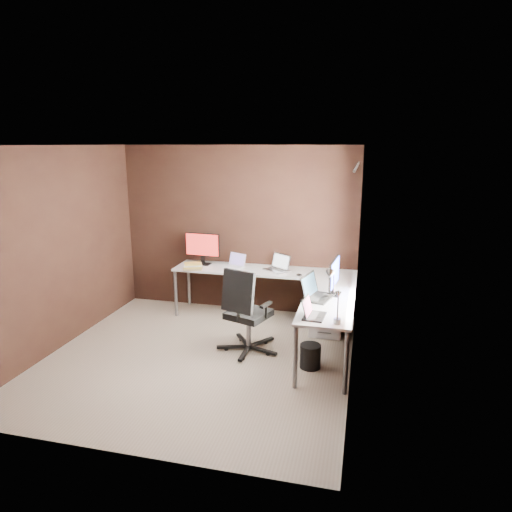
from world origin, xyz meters
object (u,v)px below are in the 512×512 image
at_px(laptop_silver, 278,267).
at_px(book_stack, 193,266).
at_px(laptop_black_small, 312,313).
at_px(monitor_right, 334,275).
at_px(drawer_pedestal, 327,311).
at_px(office_chair, 247,327).
at_px(desk_lamp, 332,289).
at_px(laptop_black_big, 315,293).
at_px(laptop_white, 235,264).
at_px(wastebasket, 310,356).
at_px(monitor_left, 202,247).

relative_size(laptop_silver, book_stack, 1.32).
xyz_separation_m(laptop_black_small, book_stack, (-1.92, 1.49, -0.00)).
bearing_deg(monitor_right, book_stack, 77.53).
bearing_deg(drawer_pedestal, office_chair, -137.94).
distance_m(drawer_pedestal, desk_lamp, 1.61).
height_order(drawer_pedestal, office_chair, office_chair).
relative_size(monitor_right, desk_lamp, 0.99).
height_order(drawer_pedestal, laptop_silver, laptop_silver).
bearing_deg(drawer_pedestal, book_stack, 175.66).
bearing_deg(laptop_black_big, monitor_right, -36.27).
height_order(laptop_black_big, desk_lamp, desk_lamp).
height_order(laptop_black_small, desk_lamp, desk_lamp).
height_order(laptop_white, desk_lamp, desk_lamp).
distance_m(laptop_black_small, book_stack, 2.43).
relative_size(drawer_pedestal, book_stack, 1.86).
bearing_deg(office_chair, laptop_black_big, 26.21).
height_order(laptop_black_big, laptop_black_small, laptop_black_big).
relative_size(office_chair, wastebasket, 3.87).
bearing_deg(wastebasket, monitor_left, 140.63).
bearing_deg(laptop_black_big, office_chair, 111.78).
relative_size(drawer_pedestal, laptop_black_big, 1.23).
height_order(monitor_right, book_stack, monitor_right).
xyz_separation_m(laptop_black_small, office_chair, (-0.85, 0.52, -0.46)).
bearing_deg(monitor_right, desk_lamp, -171.30).
relative_size(drawer_pedestal, laptop_silver, 1.41).
xyz_separation_m(monitor_left, book_stack, (-0.05, -0.30, -0.23)).
relative_size(laptop_black_small, book_stack, 1.00).
height_order(monitor_right, wastebasket, monitor_right).
distance_m(laptop_silver, office_chair, 1.29).
relative_size(monitor_left, monitor_right, 1.02).
relative_size(laptop_black_big, wastebasket, 1.75).
bearing_deg(monitor_right, laptop_black_small, 173.87).
height_order(book_stack, wastebasket, book_stack).
distance_m(monitor_left, laptop_white, 0.58).
xyz_separation_m(monitor_left, desk_lamp, (2.09, -1.85, 0.07)).
height_order(book_stack, desk_lamp, desk_lamp).
bearing_deg(monitor_left, laptop_white, -0.06).
height_order(laptop_silver, laptop_black_big, laptop_black_big).
bearing_deg(drawer_pedestal, desk_lamp, -83.75).
relative_size(monitor_left, book_stack, 1.72).
bearing_deg(wastebasket, laptop_silver, 114.67).
relative_size(monitor_left, laptop_black_big, 1.14).
bearing_deg(desk_lamp, drawer_pedestal, 105.27).
xyz_separation_m(laptop_silver, laptop_black_small, (0.70, -1.72, -0.00)).
height_order(laptop_silver, laptop_black_small, laptop_silver).
distance_m(laptop_black_big, wastebasket, 0.74).
bearing_deg(laptop_white, book_stack, -132.79).
height_order(monitor_left, book_stack, monitor_left).
distance_m(laptop_black_small, desk_lamp, 0.37).
bearing_deg(office_chair, laptop_silver, 101.57).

